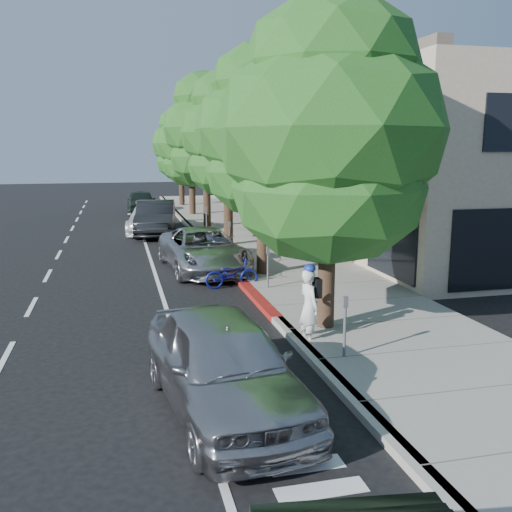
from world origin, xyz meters
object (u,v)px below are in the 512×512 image
object	(u,v)px
street_tree_1	(263,133)
street_tree_3	(206,131)
street_tree_2	(228,136)
cyclist	(309,307)
white_pickup	(149,218)
near_car_a	(223,364)
dark_sedan	(156,218)
street_tree_0	(330,135)
dark_suv_far	(141,202)
bicycle	(232,274)
silver_suv	(203,250)
street_tree_5	(181,145)
pedestrian	(257,220)
street_tree_4	(191,145)

from	to	relation	value
street_tree_1	street_tree_3	xyz separation A→B (m)	(-0.00, 12.00, 0.41)
street_tree_2	cyclist	world-z (taller)	street_tree_2
white_pickup	street_tree_1	bearing A→B (deg)	-67.76
near_car_a	street_tree_3	bearing A→B (deg)	75.00
street_tree_3	white_pickup	size ratio (longest dim) A/B	1.62
cyclist	white_pickup	size ratio (longest dim) A/B	0.33
dark_sedan	white_pickup	distance (m)	1.06
street_tree_0	street_tree_3	size ratio (longest dim) A/B	0.93
street_tree_0	dark_suv_far	bearing A→B (deg)	96.66
bicycle	near_car_a	bearing A→B (deg)	162.51
white_pickup	near_car_a	xyz separation A→B (m)	(0.00, -21.02, 0.09)
cyclist	bicycle	distance (m)	5.54
near_car_a	street_tree_0	bearing A→B (deg)	41.67
cyclist	near_car_a	world-z (taller)	cyclist
street_tree_1	silver_suv	xyz separation A→B (m)	(-1.78, 1.50, -4.03)
street_tree_1	silver_suv	bearing A→B (deg)	139.92
cyclist	street_tree_2	bearing A→B (deg)	-13.18
street_tree_0	street_tree_3	world-z (taller)	street_tree_3
street_tree_5	dark_suv_far	distance (m)	5.95
silver_suv	dark_sedan	xyz separation A→B (m)	(-1.05, 9.00, 0.10)
street_tree_5	dark_sedan	size ratio (longest dim) A/B	1.40
street_tree_5	white_pickup	xyz separation A→B (m)	(-3.10, -12.48, -3.77)
white_pickup	dark_suv_far	bearing A→B (deg)	97.17
dark_sedan	pedestrian	world-z (taller)	dark_sedan
dark_suv_far	pedestrian	distance (m)	13.47
street_tree_5	white_pickup	distance (m)	13.40
dark_sedan	bicycle	bearing A→B (deg)	-75.35
dark_sedan	street_tree_0	bearing A→B (deg)	-73.08
silver_suv	near_car_a	world-z (taller)	near_car_a
street_tree_2	dark_suv_far	distance (m)	15.43
bicycle	pedestrian	bearing A→B (deg)	-23.67
pedestrian	street_tree_1	bearing A→B (deg)	52.54
silver_suv	near_car_a	distance (m)	11.08
cyclist	silver_suv	bearing A→B (deg)	-2.36
street_tree_1	pedestrian	world-z (taller)	street_tree_1
bicycle	pedestrian	xyz separation A→B (m)	(3.06, 9.19, 0.48)
street_tree_2	street_tree_3	bearing A→B (deg)	90.00
street_tree_3	street_tree_5	size ratio (longest dim) A/B	1.14
street_tree_1	silver_suv	world-z (taller)	street_tree_1
dark_sedan	pedestrian	bearing A→B (deg)	-21.38
street_tree_2	near_car_a	world-z (taller)	street_tree_2
street_tree_3	dark_sedan	bearing A→B (deg)	-152.08
street_tree_3	cyclist	world-z (taller)	street_tree_3
cyclist	pedestrian	distance (m)	14.87
street_tree_0	street_tree_4	size ratio (longest dim) A/B	1.06
street_tree_4	dark_sedan	size ratio (longest dim) A/B	1.39
street_tree_0	street_tree_2	bearing A→B (deg)	90.00
street_tree_1	street_tree_2	xyz separation A→B (m)	(-0.00, 6.00, 0.03)
pedestrian	near_car_a	bearing A→B (deg)	49.41
dark_suv_far	street_tree_0	bearing A→B (deg)	-82.99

